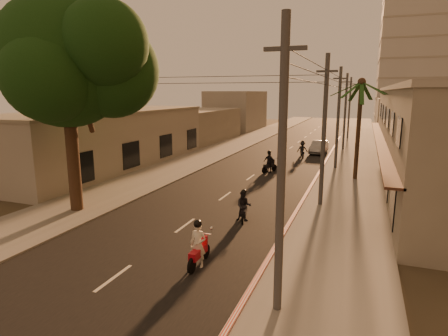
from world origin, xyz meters
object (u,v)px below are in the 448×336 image
(parked_car, at_px, (319,147))
(scooter_far_a, at_px, (282,156))
(broadleaf_tree, at_px, (73,61))
(palm_tree, at_px, (361,88))
(scooter_red, at_px, (198,246))
(scooter_far_b, at_px, (302,150))
(scooter_mid_a, at_px, (244,206))
(scooter_mid_b, at_px, (269,162))

(parked_car, bearing_deg, scooter_far_a, -102.51)
(broadleaf_tree, height_order, scooter_far_a, broadleaf_tree)
(broadleaf_tree, height_order, palm_tree, broadleaf_tree)
(scooter_far_a, distance_m, parked_car, 8.84)
(scooter_red, bearing_deg, scooter_far_b, 90.38)
(scooter_mid_a, height_order, scooter_far_a, scooter_far_a)
(scooter_far_a, height_order, parked_car, scooter_far_a)
(broadleaf_tree, distance_m, parked_car, 29.42)
(scooter_mid_b, xyz_separation_m, parked_car, (2.84, 12.11, -0.18))
(scooter_mid_a, relative_size, parked_car, 0.40)
(broadleaf_tree, distance_m, scooter_mid_a, 12.12)
(scooter_mid_a, relative_size, scooter_far_a, 0.90)
(scooter_red, xyz_separation_m, scooter_mid_a, (0.06, 5.79, -0.04))
(scooter_mid_a, distance_m, scooter_far_b, 21.35)
(palm_tree, height_order, scooter_mid_b, palm_tree)
(scooter_red, xyz_separation_m, scooter_far_b, (-0.14, 27.13, -0.01))
(scooter_far_a, bearing_deg, broadleaf_tree, -130.79)
(broadleaf_tree, relative_size, scooter_mid_a, 6.84)
(scooter_far_b, bearing_deg, scooter_red, -106.56)
(scooter_red, height_order, scooter_far_b, scooter_red)
(palm_tree, distance_m, scooter_mid_b, 9.46)
(scooter_far_a, bearing_deg, scooter_mid_a, -102.29)
(scooter_mid_a, height_order, parked_car, scooter_mid_a)
(parked_car, bearing_deg, palm_tree, -67.34)
(palm_tree, xyz_separation_m, scooter_red, (-5.44, -17.97, -6.30))
(scooter_mid_b, distance_m, parked_car, 12.43)
(broadleaf_tree, bearing_deg, scooter_red, -24.16)
(scooter_mid_a, bearing_deg, broadleaf_tree, 177.56)
(broadleaf_tree, xyz_separation_m, scooter_red, (9.18, -4.12, -7.63))
(scooter_red, xyz_separation_m, scooter_mid_b, (-1.64, 18.42, 0.04))
(scooter_mid_a, height_order, scooter_mid_b, scooter_mid_b)
(scooter_far_b, bearing_deg, scooter_far_a, -119.90)
(palm_tree, bearing_deg, scooter_far_b, 121.32)
(scooter_mid_b, height_order, scooter_far_a, scooter_far_a)
(palm_tree, height_order, scooter_red, palm_tree)
(scooter_red, bearing_deg, scooter_mid_a, 89.48)
(scooter_far_a, xyz_separation_m, parked_car, (2.51, 8.47, -0.19))
(scooter_far_b, bearing_deg, broadleaf_tree, -128.29)
(scooter_red, xyz_separation_m, parked_car, (1.19, 30.53, -0.14))
(palm_tree, bearing_deg, parked_car, 108.66)
(scooter_mid_a, distance_m, parked_car, 24.77)
(scooter_mid_b, height_order, parked_car, scooter_mid_b)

